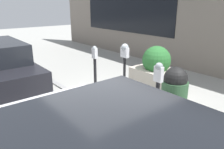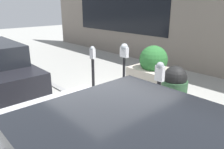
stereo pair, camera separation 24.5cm
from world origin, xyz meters
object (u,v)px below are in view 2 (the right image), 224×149
(planter_box, at_px, (153,71))
(parking_meter_middle, at_px, (93,65))
(parking_meter_nearest, at_px, (159,84))
(trash_bin, at_px, (174,91))
(parking_meter_second, at_px, (124,61))

(planter_box, bearing_deg, parking_meter_middle, 60.90)
(parking_meter_nearest, distance_m, trash_bin, 0.69)
(parking_meter_nearest, bearing_deg, parking_meter_middle, 0.23)
(parking_meter_nearest, bearing_deg, planter_box, -49.46)
(parking_meter_second, bearing_deg, parking_meter_middle, 2.51)
(parking_meter_nearest, relative_size, trash_bin, 1.18)
(parking_meter_nearest, xyz_separation_m, parking_meter_middle, (2.12, 0.01, -0.05))
(parking_meter_second, xyz_separation_m, trash_bin, (-0.98, -0.57, -0.58))
(parking_meter_second, distance_m, parking_meter_middle, 1.15)
(parking_meter_middle, height_order, trash_bin, parking_meter_middle)
(parking_meter_nearest, distance_m, parking_meter_second, 1.04)
(parking_meter_nearest, distance_m, planter_box, 2.00)
(parking_meter_nearest, bearing_deg, trash_bin, -87.74)
(parking_meter_nearest, bearing_deg, parking_meter_second, -2.28)
(trash_bin, bearing_deg, parking_meter_second, 30.26)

